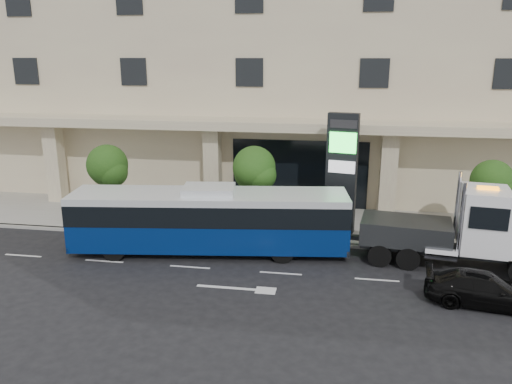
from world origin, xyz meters
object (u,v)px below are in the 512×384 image
Objects in this scene: black_sedan at (485,289)px; signage_pylon at (341,173)px; city_bus at (209,219)px; tow_truck at (463,231)px.

black_sedan is 9.10m from signage_pylon.
black_sedan is 0.70× the size of signage_pylon.
city_bus is at bearing 81.20° from black_sedan.
tow_truck is at bearing 9.55° from black_sedan.
black_sedan is (0.11, -3.47, -1.05)m from tow_truck.
tow_truck is 2.11× the size of black_sedan.
signage_pylon reaches higher than black_sedan.
signage_pylon is (-5.33, 6.89, 2.63)m from black_sedan.
city_bus is 1.44× the size of tow_truck.
signage_pylon is at bearing 154.26° from tow_truck.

